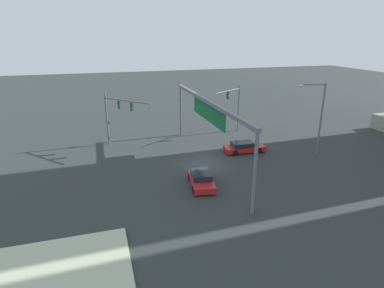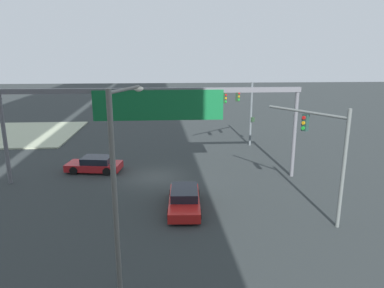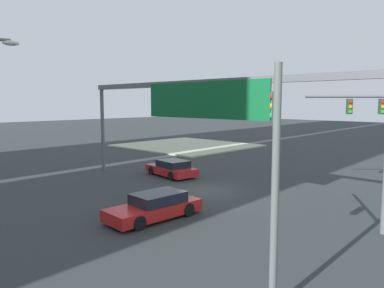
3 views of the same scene
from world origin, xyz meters
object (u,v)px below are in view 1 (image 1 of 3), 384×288
traffic_signal_near_corner (116,111)px  sedan_car_approaching (201,179)px  traffic_signal_opposite_side (234,102)px  streetlamp_curved_arm (319,113)px  sedan_car_waiting_far (244,147)px

traffic_signal_near_corner → sedan_car_approaching: (12.96, 6.22, -3.79)m
traffic_signal_near_corner → sedan_car_approaching: size_ratio=1.44×
traffic_signal_near_corner → traffic_signal_opposite_side: bearing=54.0°
streetlamp_curved_arm → sedan_car_approaching: (3.99, -14.89, -4.12)m
traffic_signal_near_corner → streetlamp_curved_arm: size_ratio=0.80×
traffic_signal_opposite_side → streetlamp_curved_arm: streetlamp_curved_arm is taller
traffic_signal_opposite_side → sedan_car_waiting_far: (7.57, -1.97, -3.74)m
streetlamp_curved_arm → sedan_car_waiting_far: (-2.77, -7.44, -4.12)m
traffic_signal_opposite_side → sedan_car_approaching: (14.33, -9.43, -3.74)m
traffic_signal_near_corner → streetlamp_curved_arm: (8.97, 21.11, 0.33)m
traffic_signal_near_corner → sedan_car_waiting_far: size_ratio=1.35×
traffic_signal_opposite_side → sedan_car_approaching: 17.56m
traffic_signal_near_corner → sedan_car_approaching: 14.87m
streetlamp_curved_arm → sedan_car_approaching: 15.96m
sedan_car_waiting_far → traffic_signal_near_corner: bearing=158.6°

